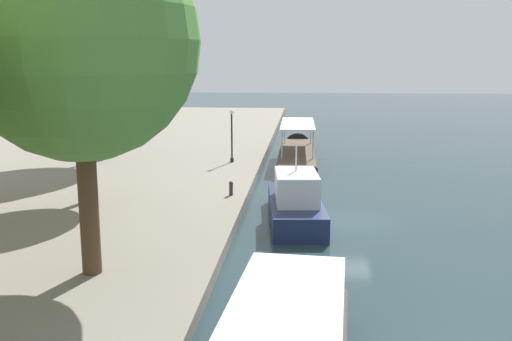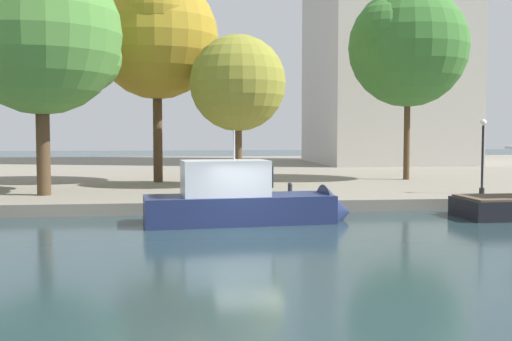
{
  "view_description": "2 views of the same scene",
  "coord_description": "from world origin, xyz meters",
  "px_view_note": "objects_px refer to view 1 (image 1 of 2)",
  "views": [
    {
      "loc": [
        -27.65,
        2.13,
        7.95
      ],
      "look_at": [
        0.66,
        4.59,
        2.37
      ],
      "focal_mm": 39.88,
      "sensor_mm": 36.0,
      "label": 1
    },
    {
      "loc": [
        -2.56,
        -22.14,
        3.66
      ],
      "look_at": [
        1.19,
        7.31,
        1.85
      ],
      "focal_mm": 42.91,
      "sensor_mm": 36.0,
      "label": 2
    }
  ],
  "objects_px": {
    "motor_yacht_1": "(295,205)",
    "tree_0": "(95,38)",
    "tour_boat_2": "(297,156)",
    "mooring_bollard_0": "(231,188)",
    "tree_3": "(84,88)",
    "lamp_post": "(232,134)",
    "tree_5": "(77,46)"
  },
  "relations": [
    {
      "from": "tree_5",
      "to": "tree_0",
      "type": "bearing_deg",
      "value": 18.99
    },
    {
      "from": "motor_yacht_1",
      "to": "tree_5",
      "type": "height_order",
      "value": "tree_5"
    },
    {
      "from": "tour_boat_2",
      "to": "lamp_post",
      "type": "distance_m",
      "value": 6.9
    },
    {
      "from": "lamp_post",
      "to": "motor_yacht_1",
      "type": "bearing_deg",
      "value": -158.99
    },
    {
      "from": "motor_yacht_1",
      "to": "lamp_post",
      "type": "height_order",
      "value": "lamp_post"
    },
    {
      "from": "lamp_post",
      "to": "tree_5",
      "type": "bearing_deg",
      "value": 174.4
    },
    {
      "from": "tour_boat_2",
      "to": "mooring_bollard_0",
      "type": "height_order",
      "value": "tour_boat_2"
    },
    {
      "from": "lamp_post",
      "to": "tree_0",
      "type": "xyz_separation_m",
      "value": [
        -0.63,
        9.6,
        6.79
      ]
    },
    {
      "from": "mooring_bollard_0",
      "to": "tree_3",
      "type": "distance_m",
      "value": 9.33
    },
    {
      "from": "tour_boat_2",
      "to": "tree_5",
      "type": "distance_m",
      "value": 28.72
    },
    {
      "from": "motor_yacht_1",
      "to": "mooring_bollard_0",
      "type": "distance_m",
      "value": 4.24
    },
    {
      "from": "tour_boat_2",
      "to": "motor_yacht_1",
      "type": "bearing_deg",
      "value": 179.69
    },
    {
      "from": "tree_3",
      "to": "tree_5",
      "type": "relative_size",
      "value": 0.74
    },
    {
      "from": "motor_yacht_1",
      "to": "tree_0",
      "type": "height_order",
      "value": "tree_0"
    },
    {
      "from": "tree_0",
      "to": "tree_5",
      "type": "bearing_deg",
      "value": -161.01
    },
    {
      "from": "lamp_post",
      "to": "tree_5",
      "type": "xyz_separation_m",
      "value": [
        -22.21,
        2.18,
        5.74
      ]
    },
    {
      "from": "mooring_bollard_0",
      "to": "tree_0",
      "type": "distance_m",
      "value": 16.79
    },
    {
      "from": "mooring_bollard_0",
      "to": "tree_5",
      "type": "relative_size",
      "value": 0.07
    },
    {
      "from": "motor_yacht_1",
      "to": "tree_3",
      "type": "distance_m",
      "value": 12.31
    },
    {
      "from": "tree_3",
      "to": "tour_boat_2",
      "type": "bearing_deg",
      "value": -32.87
    },
    {
      "from": "tour_boat_2",
      "to": "mooring_bollard_0",
      "type": "bearing_deg",
      "value": 166.19
    },
    {
      "from": "mooring_bollard_0",
      "to": "tree_3",
      "type": "height_order",
      "value": "tree_3"
    },
    {
      "from": "tree_5",
      "to": "motor_yacht_1",
      "type": "bearing_deg",
      "value": -35.91
    },
    {
      "from": "tour_boat_2",
      "to": "lamp_post",
      "type": "relative_size",
      "value": 3.93
    },
    {
      "from": "tree_0",
      "to": "tree_5",
      "type": "height_order",
      "value": "tree_0"
    },
    {
      "from": "tour_boat_2",
      "to": "lamp_post",
      "type": "xyz_separation_m",
      "value": [
        -4.49,
        4.7,
        2.31
      ]
    },
    {
      "from": "tree_0",
      "to": "tree_3",
      "type": "distance_m",
      "value": 12.36
    },
    {
      "from": "lamp_post",
      "to": "tree_0",
      "type": "bearing_deg",
      "value": 93.72
    },
    {
      "from": "mooring_bollard_0",
      "to": "lamp_post",
      "type": "height_order",
      "value": "lamp_post"
    },
    {
      "from": "tree_5",
      "to": "lamp_post",
      "type": "bearing_deg",
      "value": -5.6
    },
    {
      "from": "lamp_post",
      "to": "tree_0",
      "type": "relative_size",
      "value": 0.3
    },
    {
      "from": "motor_yacht_1",
      "to": "tree_3",
      "type": "relative_size",
      "value": 1.0
    }
  ]
}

